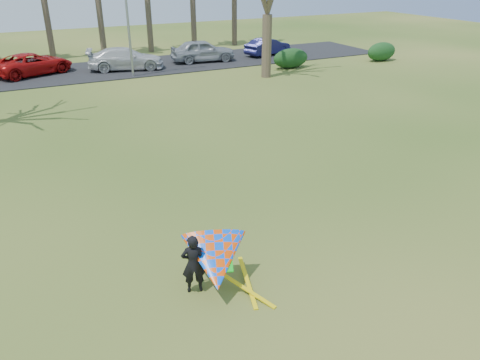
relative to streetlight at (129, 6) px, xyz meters
name	(u,v)px	position (x,y,z in m)	size (l,w,h in m)	color
ground	(273,244)	(-2.16, -22.00, -4.46)	(100.00, 100.00, 0.00)	#1F4F11
parking_strip	(94,71)	(-2.16, 3.00, -4.43)	(46.00, 7.00, 0.06)	black
streetlight	(129,6)	(0.00, 0.00, 0.00)	(2.28, 0.18, 8.00)	gray
hedge_near	(291,58)	(10.87, -2.25, -3.77)	(2.79, 1.27, 1.40)	#143715
hedge_far	(381,52)	(18.63, -3.12, -3.75)	(2.57, 1.21, 1.43)	#153B18
car_2	(33,64)	(-6.04, 3.50, -3.68)	(2.41, 5.22, 1.45)	#B70F0E
car_3	(126,59)	(-0.01, 2.29, -3.65)	(2.13, 5.23, 1.52)	silver
car_4	(203,51)	(5.99, 2.59, -3.58)	(1.95, 4.84, 1.65)	#92979E
car_5	(268,47)	(11.83, 2.79, -3.73)	(1.43, 4.09, 1.35)	#1A1A50
kite_flyer	(214,261)	(-4.40, -23.14, -3.62)	(2.13, 2.39, 2.02)	black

